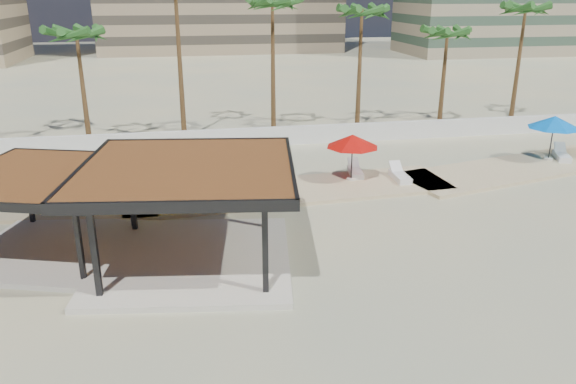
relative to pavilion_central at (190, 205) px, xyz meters
The scene contains 17 objects.
ground 3.73m from the pavilion_central, ahead, with size 200.00×200.00×0.00m, color tan.
promenade 9.14m from the pavilion_central, 55.93° to the left, with size 44.45×7.97×0.24m.
boundary_wall 16.05m from the pavilion_central, 79.26° to the left, with size 56.00×0.30×1.20m, color silver.
pavilion_central is the anchor object (origin of this frame).
pavilion_west 5.46m from the pavilion_central, 159.95° to the left, with size 7.78×7.78×3.13m.
umbrella_b 5.66m from the pavilion_central, 103.68° to the left, with size 3.08×3.08×2.62m.
umbrella_c 11.17m from the pavilion_central, 42.15° to the left, with size 2.83×2.83×2.40m.
umbrella_d 22.39m from the pavilion_central, 23.41° to the left, with size 3.17×3.17×2.56m.
lounger_a 5.84m from the pavilion_central, 90.09° to the left, with size 1.15×2.42×0.88m.
lounger_b 12.19m from the pavilion_central, 43.48° to the left, with size 0.84×1.93×0.71m.
lounger_c 13.03m from the pavilion_central, 33.40° to the left, with size 0.70×1.98×0.74m.
lounger_d 23.27m from the pavilion_central, 22.66° to the left, with size 1.40×2.13×0.77m.
palm_c 19.31m from the pavilion_central, 108.70° to the left, with size 3.00×3.00×7.78m.
palm_e 20.00m from the pavilion_central, 71.72° to the left, with size 3.00×3.00×9.47m.
palm_f 22.56m from the pavilion_central, 56.79° to the left, with size 3.00×3.00×8.91m.
palm_g 25.71m from the pavilion_central, 44.87° to the left, with size 3.00×3.00×7.51m.
palm_h 30.81m from the pavilion_central, 37.64° to the left, with size 3.00×3.00×9.04m.
Camera 1 is at (-3.01, -18.54, 9.35)m, focal length 35.00 mm.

